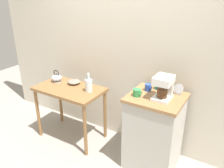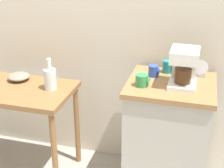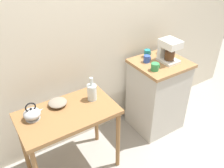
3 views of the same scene
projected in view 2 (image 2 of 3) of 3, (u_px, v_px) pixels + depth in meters
The scene contains 9 objects.
wooden_table at pixel (15, 100), 2.64m from camera, with size 0.92×0.54×0.77m.
kitchen_counter at pixel (167, 139), 2.49m from camera, with size 0.60×0.55×0.92m.
bowl_stoneware at pixel (19, 77), 2.72m from camera, with size 0.18×0.18×0.06m.
glass_carafe_vase at pixel (50, 78), 2.54m from camera, with size 0.09×0.09×0.25m.
coffee_maker at pixel (184, 65), 2.22m from camera, with size 0.18×0.22×0.26m.
mug_dark_teal at pixel (168, 67), 2.46m from camera, with size 0.08×0.07×0.09m.
mug_tall_green at pixel (142, 80), 2.24m from camera, with size 0.09×0.09×0.08m.
mug_blue at pixel (154, 71), 2.40m from camera, with size 0.08×0.07×0.08m.
table_clock at pixel (200, 69), 2.40m from camera, with size 0.11×0.05×0.12m.
Camera 2 is at (0.82, -2.09, 1.85)m, focal length 53.75 mm.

